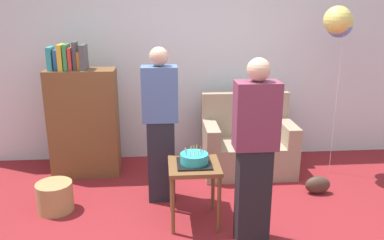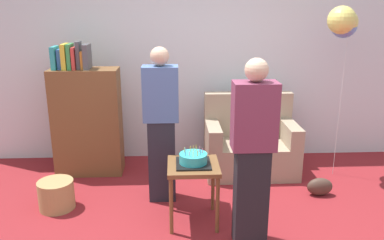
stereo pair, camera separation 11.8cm
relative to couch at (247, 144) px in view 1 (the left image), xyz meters
The scene contains 11 objects.
ground_plane 1.62m from the couch, 113.13° to the right, with size 8.00×8.00×0.00m, color maroon.
wall_back 1.33m from the couch, 136.09° to the left, with size 6.00×0.10×2.70m, color silver.
couch is the anchor object (origin of this frame).
bookshelf 2.02m from the couch, behind, with size 0.80×0.36×1.61m.
side_table 1.41m from the couch, 123.03° to the right, with size 0.48×0.48×0.59m.
birthday_cake 1.43m from the couch, 123.03° to the right, with size 0.32×0.32×0.17m.
person_blowing_candles 1.36m from the couch, 147.35° to the right, with size 0.36×0.22×1.63m.
person_holding_cake 1.64m from the couch, 100.57° to the right, with size 0.36×0.22×1.63m.
wicker_basket 2.33m from the couch, 158.29° to the right, with size 0.36×0.36×0.30m, color #A88451.
handbag 0.99m from the couch, 47.25° to the right, with size 0.28×0.14×0.20m, color #473328.
balloon_bunch 1.78m from the couch, ahead, with size 0.40×0.46×2.01m.
Camera 1 is at (-0.44, -3.12, 2.04)m, focal length 36.93 mm.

